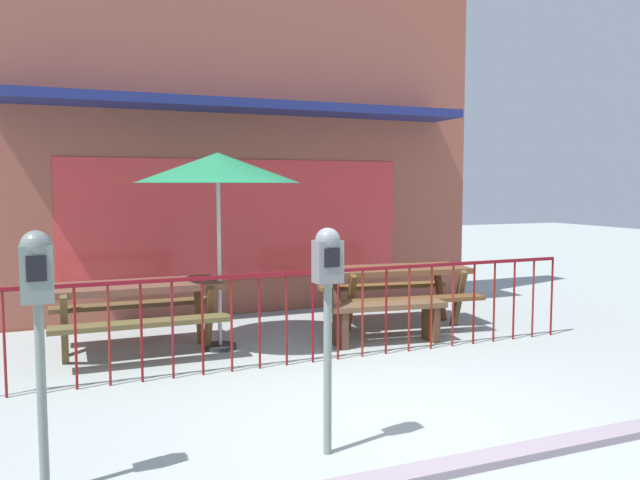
% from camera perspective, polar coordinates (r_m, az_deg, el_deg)
% --- Properties ---
extents(ground, '(40.00, 40.00, 0.00)m').
position_cam_1_polar(ground, '(5.19, 7.28, -15.91)').
color(ground, '#99A3A0').
extents(pub_storefront, '(7.53, 1.29, 5.79)m').
position_cam_1_polar(pub_storefront, '(9.39, -7.60, 11.21)').
color(pub_storefront, brown).
rests_on(pub_storefront, ground).
extents(patio_fence_front, '(6.35, 0.04, 0.97)m').
position_cam_1_polar(patio_fence_front, '(6.62, -0.65, -5.34)').
color(patio_fence_front, maroon).
rests_on(patio_fence_front, ground).
extents(picnic_table_left, '(1.81, 1.38, 0.79)m').
position_cam_1_polar(picnic_table_left, '(7.28, -16.09, -5.00)').
color(picnic_table_left, brown).
rests_on(picnic_table_left, ground).
extents(picnic_table_right, '(1.96, 1.58, 0.79)m').
position_cam_1_polar(picnic_table_right, '(8.40, 6.94, -3.53)').
color(picnic_table_right, brown).
rests_on(picnic_table_right, ground).
extents(patio_umbrella, '(1.81, 1.81, 2.20)m').
position_cam_1_polar(patio_umbrella, '(7.15, -9.10, 6.27)').
color(patio_umbrella, '#222728').
rests_on(patio_umbrella, ground).
extents(patio_bench, '(1.43, 0.49, 0.48)m').
position_cam_1_polar(patio_bench, '(7.47, 5.97, -6.60)').
color(patio_bench, brown).
rests_on(patio_bench, ground).
extents(parking_meter_near, '(0.18, 0.17, 1.56)m').
position_cam_1_polar(parking_meter_near, '(4.30, 0.69, -3.62)').
color(parking_meter_near, slate).
rests_on(parking_meter_near, ground).
extents(parking_meter_far, '(0.18, 0.17, 1.59)m').
position_cam_1_polar(parking_meter_far, '(4.06, -23.90, -4.32)').
color(parking_meter_far, slate).
rests_on(parking_meter_far, ground).
extents(curb_edge, '(10.54, 0.20, 0.11)m').
position_cam_1_polar(curb_edge, '(4.54, 12.93, -19.20)').
color(curb_edge, gray).
rests_on(curb_edge, ground).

